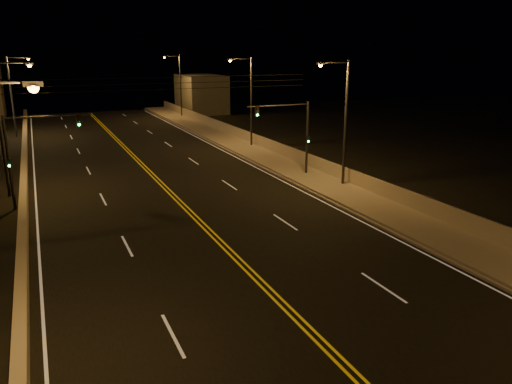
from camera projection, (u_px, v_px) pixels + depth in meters
name	position (u px, v px, depth m)	size (l,w,h in m)	color
road	(208.00, 230.00, 27.46)	(18.00, 120.00, 0.02)	black
sidewalk	(370.00, 204.00, 31.63)	(3.60, 120.00, 0.30)	gray
curb	(345.00, 209.00, 30.92)	(0.14, 120.00, 0.15)	gray
parapet_wall	(392.00, 192.00, 32.10)	(0.30, 120.00, 1.00)	gray
jersey_barrier	(23.00, 250.00, 23.73)	(0.45, 120.00, 0.86)	gray
distant_building_right	(201.00, 94.00, 79.06)	(6.00, 10.00, 5.82)	slate
parapet_rail	(392.00, 184.00, 31.95)	(0.06, 0.06, 120.00)	black
lane_markings	(209.00, 231.00, 27.40)	(17.32, 116.00, 0.00)	silver
streetlight_1	(343.00, 116.00, 34.61)	(2.55, 0.28, 8.94)	#2D2D33
streetlight_2	(249.00, 96.00, 49.24)	(2.55, 0.28, 8.94)	#2D2D33
streetlight_3	(179.00, 82.00, 72.01)	(2.55, 0.28, 8.94)	#2D2D33
streetlight_5	(4.00, 120.00, 32.68)	(2.55, 0.28, 8.94)	#2D2D33
streetlight_6	(14.00, 91.00, 56.03)	(2.55, 0.28, 8.94)	#2D2D33
traffic_signal_right	(296.00, 130.00, 37.87)	(5.11, 0.31, 5.85)	#2D2D33
traffic_signal_left	(26.00, 149.00, 30.56)	(5.11, 0.31, 5.85)	#2D2D33
overhead_wires	(160.00, 83.00, 33.79)	(22.00, 0.03, 0.83)	black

